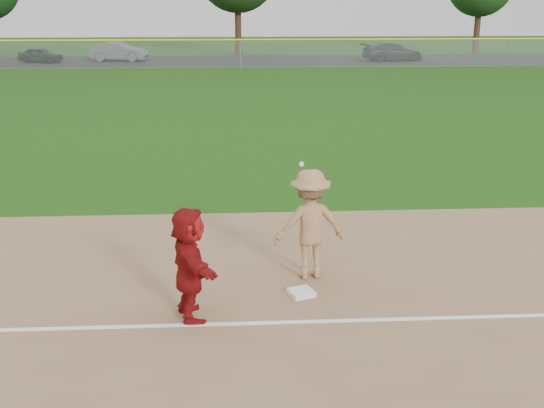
{
  "coord_description": "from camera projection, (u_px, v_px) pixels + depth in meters",
  "views": [
    {
      "loc": [
        -0.73,
        -10.6,
        5.0
      ],
      "look_at": [
        0.0,
        1.5,
        1.3
      ],
      "focal_mm": 45.0,
      "sensor_mm": 36.0,
      "label": 1
    }
  ],
  "objects": [
    {
      "name": "ground",
      "position": [
        277.0,
        302.0,
        11.63
      ],
      "size": [
        160.0,
        160.0,
        0.0
      ],
      "primitive_type": "plane",
      "color": "#1C4A0E",
      "rests_on": "ground"
    },
    {
      "name": "first_base_play",
      "position": [
        310.0,
        224.0,
        12.37
      ],
      "size": [
        1.42,
        1.1,
        2.33
      ],
      "color": "gray",
      "rests_on": "infield_dirt"
    },
    {
      "name": "base_runner",
      "position": [
        189.0,
        263.0,
        10.78
      ],
      "size": [
        0.97,
        1.81,
        1.87
      ],
      "primitive_type": "imported",
      "rotation": [
        0.0,
        0.0,
        1.82
      ],
      "color": "maroon",
      "rests_on": "infield_dirt"
    },
    {
      "name": "outfield_fence",
      "position": [
        240.0,
        40.0,
        49.24
      ],
      "size": [
        110.0,
        0.12,
        110.0
      ],
      "color": "#999EA0",
      "rests_on": "ground"
    },
    {
      "name": "car_mid",
      "position": [
        119.0,
        52.0,
        54.67
      ],
      "size": [
        4.72,
        2.28,
        1.49
      ],
      "primitive_type": "imported",
      "rotation": [
        0.0,
        0.0,
        1.41
      ],
      "color": "#5A5D62",
      "rests_on": "parking_asphalt"
    },
    {
      "name": "car_right",
      "position": [
        392.0,
        52.0,
        54.93
      ],
      "size": [
        5.22,
        2.89,
        1.43
      ],
      "primitive_type": "imported",
      "rotation": [
        0.0,
        0.0,
        1.76
      ],
      "color": "black",
      "rests_on": "parking_asphalt"
    },
    {
      "name": "car_left",
      "position": [
        41.0,
        55.0,
        53.43
      ],
      "size": [
        3.7,
        2.3,
        1.18
      ],
      "primitive_type": "imported",
      "rotation": [
        0.0,
        0.0,
        1.29
      ],
      "color": "black",
      "rests_on": "parking_asphalt"
    },
    {
      "name": "foul_line",
      "position": [
        281.0,
        322.0,
        10.86
      ],
      "size": [
        60.0,
        0.1,
        0.01
      ],
      "primitive_type": "cube",
      "color": "white",
      "rests_on": "infield_dirt"
    },
    {
      "name": "parking_asphalt",
      "position": [
        239.0,
        60.0,
        55.54
      ],
      "size": [
        120.0,
        10.0,
        0.01
      ],
      "primitive_type": "cube",
      "color": "black",
      "rests_on": "ground"
    },
    {
      "name": "first_base",
      "position": [
        301.0,
        293.0,
        11.86
      ],
      "size": [
        0.5,
        0.5,
        0.09
      ],
      "primitive_type": "cube",
      "rotation": [
        0.0,
        0.0,
        0.33
      ],
      "color": "white",
      "rests_on": "infield_dirt"
    }
  ]
}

